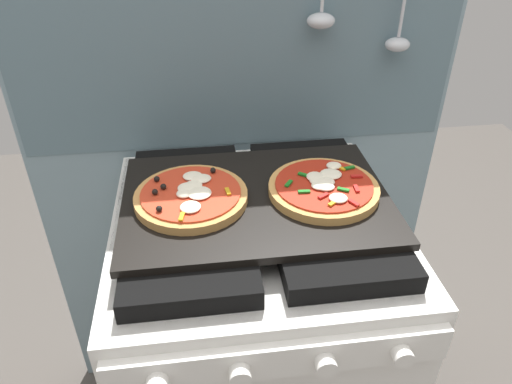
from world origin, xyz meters
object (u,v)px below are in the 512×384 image
object	(u,v)px
stove	(256,346)
pizza_left	(191,196)
pizza_right	(324,188)
baking_tray	(256,199)

from	to	relation	value
stove	pizza_left	xyz separation A→B (m)	(-0.13, 0.00, 0.48)
pizza_left	pizza_right	world-z (taller)	pizza_left
pizza_right	stove	bearing A→B (deg)	178.23
pizza_left	pizza_right	size ratio (longest dim) A/B	1.00
baking_tray	pizza_left	world-z (taller)	pizza_left
baking_tray	pizza_left	xyz separation A→B (m)	(-0.13, -0.00, 0.02)
stove	pizza_right	bearing A→B (deg)	-1.77
stove	baking_tray	world-z (taller)	baking_tray
stove	baking_tray	xyz separation A→B (m)	(0.00, 0.00, 0.46)
baking_tray	pizza_right	xyz separation A→B (m)	(0.14, -0.01, 0.02)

